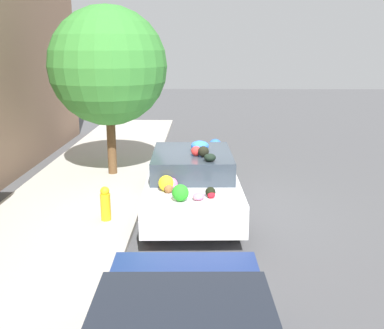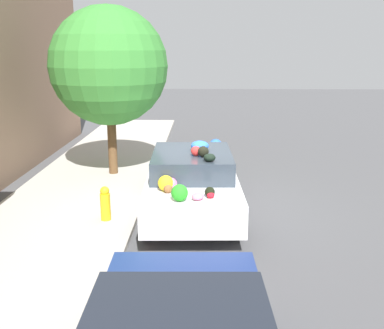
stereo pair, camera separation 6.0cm
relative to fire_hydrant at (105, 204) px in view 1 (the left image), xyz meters
name	(u,v)px [view 1 (the left image)]	position (x,y,z in m)	size (l,w,h in m)	color
ground_plane	(191,211)	(0.85, -1.70, -0.46)	(60.00, 60.00, 0.00)	#4C4C4F
sidewalk_curb	(69,208)	(0.85, 1.00, -0.40)	(24.00, 3.20, 0.11)	#B2ADA3
street_tree	(108,66)	(3.47, 0.51, 2.54)	(3.09, 3.09, 4.44)	brown
fire_hydrant	(105,204)	(0.00, 0.00, 0.00)	(0.20, 0.20, 0.70)	gold
art_car	(192,179)	(0.80, -1.72, 0.28)	(4.64, 1.98, 1.59)	silver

